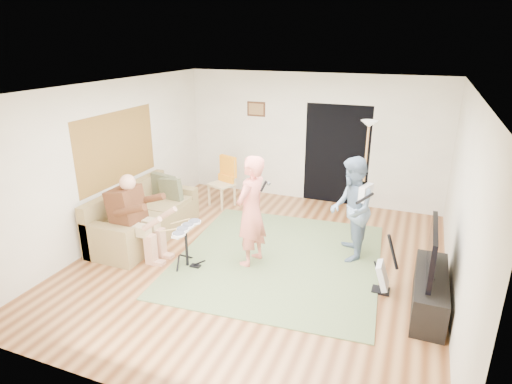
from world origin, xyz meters
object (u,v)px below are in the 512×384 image
sofa (141,220)px  television (432,250)px  drum_kit (187,248)px  singer (251,211)px  torchiere_lamp (366,152)px  tv_cabinet (430,292)px  dining_chair (223,188)px  guitarist (351,209)px  guitar_spare (383,276)px

sofa → television: bearing=-5.7°
drum_kit → singer: singer is taller
singer → television: size_ratio=1.58×
torchiere_lamp → television: (1.23, -2.78, -0.47)m
torchiere_lamp → television: 3.07m
singer → television: 2.58m
drum_kit → torchiere_lamp: size_ratio=0.36×
singer → tv_cabinet: 2.70m
torchiere_lamp → sofa: bearing=-146.8°
singer → dining_chair: singer is taller
sofa → dining_chair: dining_chair is taller
sofa → drum_kit: size_ratio=3.21×
guitarist → tv_cabinet: 1.72m
dining_chair → television: bearing=-10.2°
tv_cabinet → sofa: bearing=174.4°
guitar_spare → dining_chair: 4.12m
guitarist → guitar_spare: bearing=23.1°
singer → torchiere_lamp: torchiere_lamp is taller
guitar_spare → television: 0.84m
sofa → singer: 2.27m
drum_kit → guitarist: size_ratio=0.42×
torchiere_lamp → television: size_ratio=1.74×
drum_kit → guitarist: (2.27, 1.22, 0.53)m
sofa → guitarist: 3.65m
torchiere_lamp → tv_cabinet: bearing=-65.3°
singer → guitarist: bearing=129.8°
guitar_spare → guitarist: bearing=126.4°
dining_chair → singer: bearing=-34.3°
television → guitar_spare: bearing=161.0°
guitarist → television: size_ratio=1.51×
singer → dining_chair: size_ratio=1.68×
sofa → guitar_spare: bearing=-3.9°
dining_chair → drum_kit: bearing=-56.6°
tv_cabinet → guitarist: bearing=139.7°
drum_kit → singer: (0.89, 0.46, 0.57)m
drum_kit → torchiere_lamp: bearing=53.0°
television → guitarist: bearing=138.6°
singer → guitar_spare: singer is taller
drum_kit → tv_cabinet: 3.50m
guitar_spare → tv_cabinet: bearing=-17.5°
sofa → tv_cabinet: (4.80, -0.47, -0.05)m
singer → guitar_spare: (2.01, -0.10, -0.62)m
television → torchiere_lamp: bearing=113.9°
guitarist → dining_chair: bearing=-128.0°
sofa → torchiere_lamp: 4.33m
sofa → torchiere_lamp: torchiere_lamp is taller
sofa → dining_chair: 2.01m
guitarist → guitar_spare: size_ratio=1.87×
sofa → torchiere_lamp: (3.52, 2.30, 1.02)m
guitarist → dining_chair: guitarist is taller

